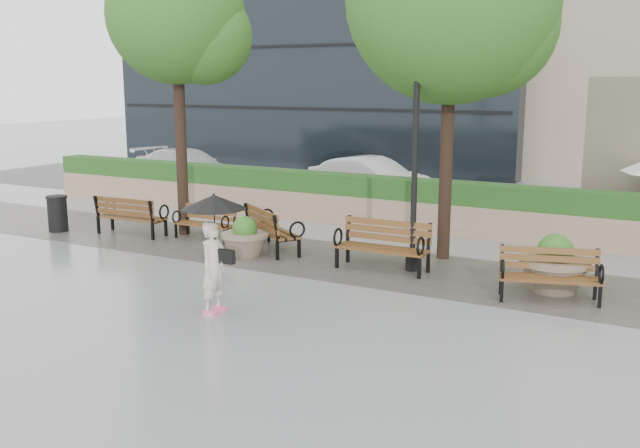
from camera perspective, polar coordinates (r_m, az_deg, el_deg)
The scene contains 18 objects.
ground at distance 13.49m, azimuth -6.44°, elevation -5.45°, with size 100.00×100.00×0.00m, color gray.
cobble_strip at distance 15.94m, azimuth -0.24°, elevation -2.73°, with size 28.00×3.20×0.01m, color #383330.
hedge_wall at distance 19.33m, azimuth 5.51°, elevation 1.72°, with size 24.00×0.80×1.35m.
asphalt_street at distance 23.12m, azimuth 9.41°, elevation 1.54°, with size 40.00×7.00×0.00m, color black.
bench_0 at distance 18.88m, azimuth -14.85°, elevation 0.02°, with size 1.89×0.83×0.99m.
bench_1 at distance 17.99m, azimuth -9.16°, elevation -0.44°, with size 1.59×0.65×0.84m.
bench_2 at distance 16.59m, azimuth -3.83°, elevation -1.15°, with size 1.96×1.68×1.01m.
bench_3 at distance 14.89m, azimuth 5.00°, elevation -2.58°, with size 1.95×0.81×1.03m.
bench_4 at distance 13.45m, azimuth 17.84°, elevation -4.76°, with size 1.86×1.17×0.94m.
planter_left at distance 16.17m, azimuth -6.02°, elevation -1.31°, with size 1.09×1.09×0.91m.
planter_right at distance 14.05m, azimuth 18.23°, elevation -3.46°, with size 1.31×1.31×1.10m.
trash_bin at distance 19.89m, azimuth -20.25°, elevation 0.71°, with size 0.54×0.54×0.90m, color black.
lamppost at distance 14.66m, azimuth 7.55°, elevation 3.36°, with size 0.28×0.28×4.23m.
tree_0 at distance 18.37m, azimuth -10.89°, elevation 15.67°, with size 3.47×3.38×7.17m.
tree_1 at distance 15.78m, azimuth 11.13°, elevation 16.92°, with size 4.48×4.48×7.85m.
car_left at distance 27.25m, azimuth -10.54°, elevation 4.45°, with size 1.95×4.80×1.39m, color silver.
car_right at distance 23.45m, azimuth 4.11°, elevation 3.57°, with size 1.52×4.35×1.43m, color silver.
pedestrian at distance 12.07m, azimuth -8.47°, elevation -1.44°, with size 1.10×1.10×2.03m.
Camera 1 is at (7.49, -10.53, 3.89)m, focal length 40.00 mm.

